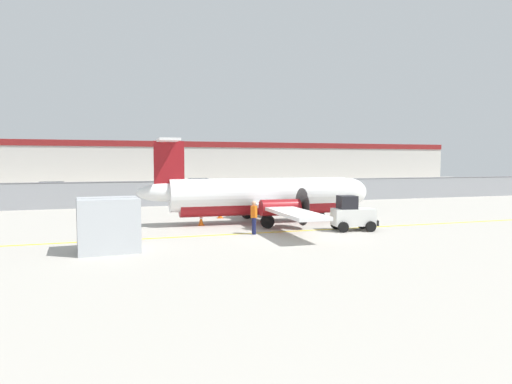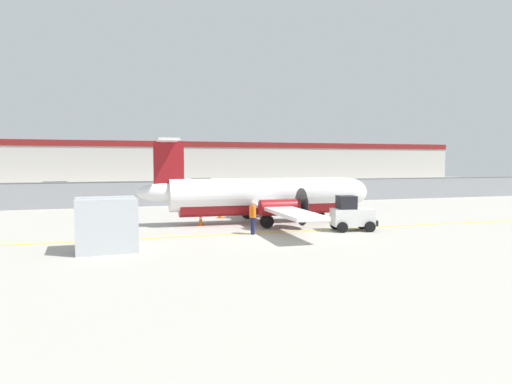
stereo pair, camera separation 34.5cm
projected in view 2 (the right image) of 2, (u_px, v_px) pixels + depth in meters
name	position (u px, v px, depth m)	size (l,w,h in m)	color
ground_plane	(281.00, 232.00, 23.96)	(140.00, 140.00, 0.01)	#ADA89E
perimeter_fence	(215.00, 191.00, 39.11)	(98.00, 0.10, 2.10)	gray
parking_lot_strip	(193.00, 194.00, 50.13)	(98.00, 17.00, 0.12)	#38383A
background_building	(172.00, 164.00, 67.51)	(91.00, 8.10, 6.50)	beige
commuter_airplane	(265.00, 196.00, 27.41)	(14.26, 16.05, 4.92)	white
baggage_tug	(352.00, 215.00, 24.31)	(2.48, 1.70, 1.88)	silver
ground_crew_worker	(253.00, 216.00, 23.13)	(0.37, 0.55, 1.70)	#191E4C
cargo_container	(106.00, 224.00, 18.83)	(2.51, 2.13, 2.20)	#B7BCC1
traffic_cone_near_left	(220.00, 213.00, 29.74)	(0.36, 0.36, 0.64)	orange
traffic_cone_near_right	(201.00, 220.00, 26.36)	(0.36, 0.36, 0.64)	orange
parked_car_0	(56.00, 190.00, 45.35)	(4.26, 2.12, 1.58)	red
parked_car_1	(85.00, 191.00, 43.34)	(4.39, 2.45, 1.58)	gray
parked_car_2	(143.00, 191.00, 42.76)	(4.39, 2.44, 1.58)	gray
parked_car_3	(173.00, 186.00, 52.18)	(4.31, 2.23, 1.58)	slate
parked_car_4	(202.00, 185.00, 54.24)	(4.29, 2.19, 1.58)	red
parked_car_5	(244.00, 186.00, 52.68)	(4.33, 2.28, 1.58)	gray
parked_car_6	(291.00, 188.00, 47.95)	(4.21, 2.01, 1.58)	#19662D
parked_car_7	(343.00, 187.00, 49.07)	(4.28, 2.16, 1.58)	slate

